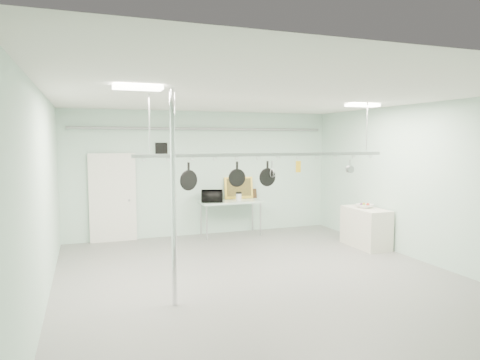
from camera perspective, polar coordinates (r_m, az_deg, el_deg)
name	(u,v)px	position (r m, az deg, el deg)	size (l,w,h in m)	color
floor	(264,280)	(7.74, 3.20, -13.18)	(8.00, 8.00, 0.00)	gray
ceiling	(265,97)	(7.38, 3.33, 11.02)	(7.00, 8.00, 0.02)	silver
back_wall	(204,173)	(11.16, -4.82, 0.88)	(7.00, 0.02, 3.20)	#B3D6C1
right_wall	(424,183)	(9.33, 23.38, -0.39)	(0.02, 8.00, 3.20)	#B3D6C1
door	(113,199)	(10.80, -16.61, -2.40)	(1.10, 0.10, 2.20)	silver
wall_vent	(161,149)	(10.87, -10.44, 4.13)	(0.30, 0.04, 0.30)	black
conduit_pipe	(205,129)	(11.04, -4.75, 6.81)	(0.07, 0.07, 6.60)	gray
chrome_pole	(173,199)	(6.32, -8.87, -2.51)	(0.08, 0.08, 3.20)	silver
prep_table	(231,204)	(11.04, -1.25, -3.15)	(1.60, 0.70, 0.91)	silver
side_cabinet	(366,228)	(10.34, 16.42, -6.10)	(0.60, 1.20, 0.90)	silver
pot_rack	(268,153)	(7.70, 3.78, 3.63)	(4.80, 0.06, 1.00)	#B7B7BC
light_panel_left	(138,88)	(6.03, -13.47, 11.90)	(0.65, 0.30, 0.05)	white
light_panel_right	(363,105)	(9.09, 16.02, 9.56)	(0.65, 0.30, 0.05)	white
microwave	(212,196)	(10.81, -3.75, -2.16)	(0.54, 0.36, 0.30)	black
coffee_canister	(239,197)	(11.00, -0.17, -2.30)	(0.14, 0.14, 0.19)	silver
painting_large	(239,188)	(11.38, -0.18, -1.06)	(0.78, 0.05, 0.58)	gold
painting_small	(251,193)	(11.53, 1.51, -1.81)	(0.30, 0.04, 0.25)	#362513
fruit_bowl	(365,206)	(10.30, 16.33, -3.35)	(0.36, 0.36, 0.09)	white
skillet_left	(189,176)	(7.26, -6.86, 0.55)	(0.35, 0.06, 0.46)	black
skillet_mid	(237,174)	(7.50, -0.40, 0.80)	(0.32, 0.06, 0.44)	black
skillet_right	(267,173)	(7.72, 3.68, 0.89)	(0.33, 0.06, 0.45)	black
whisk	(272,170)	(7.75, 4.27, 1.38)	(0.15, 0.15, 0.32)	#B7B7BC
grater	(298,167)	(7.98, 7.78, 1.78)	(0.09, 0.02, 0.23)	yellow
saucepan	(350,166)	(8.55, 14.43, 1.82)	(0.14, 0.09, 0.25)	#BBBBC0
fruit_cluster	(365,204)	(10.29, 16.33, -3.13)	(0.24, 0.24, 0.09)	#B01C10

